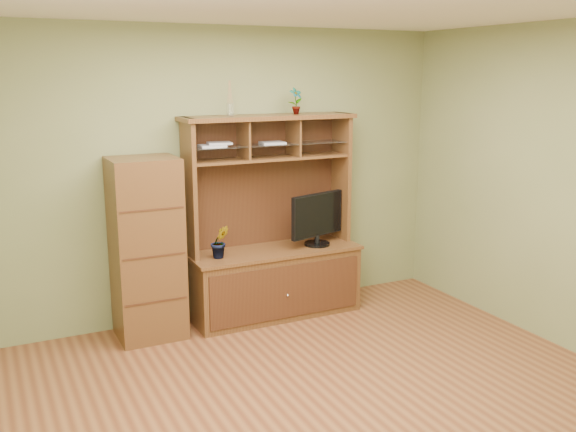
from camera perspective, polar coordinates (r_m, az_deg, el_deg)
room at (r=4.27m, az=3.81°, el=0.01°), size 4.54×4.04×2.74m
media_hutch at (r=6.13m, az=-1.34°, el=-4.04°), size 1.66×0.61×1.90m
monitor at (r=6.15m, az=2.62°, el=-0.18°), size 0.63×0.25×0.51m
orchid_plant at (r=5.77m, az=-6.07°, el=-2.28°), size 0.18×0.15×0.30m
top_plant at (r=6.07m, az=0.70°, el=10.21°), size 0.14×0.11×0.25m
reed_diffuser at (r=5.80m, az=-5.18°, el=10.04°), size 0.06×0.06×0.31m
magazines at (r=5.84m, az=-4.79°, el=6.39°), size 0.83×0.20×0.04m
side_cabinet at (r=5.67m, az=-12.45°, el=-2.87°), size 0.57×0.52×1.58m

